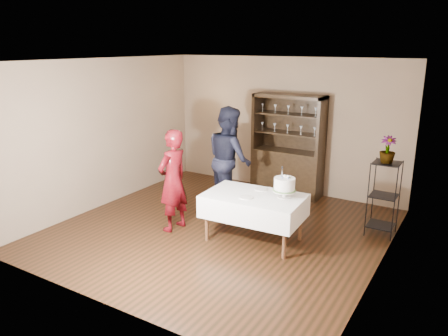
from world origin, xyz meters
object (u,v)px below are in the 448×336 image
Objects in this scene: plant_etagere at (384,196)px; potted_plant at (388,150)px; cake at (284,185)px; man at (229,159)px; cake_table at (254,206)px; woman at (173,180)px; china_hutch at (287,162)px.

plant_etagere is 2.90× the size of potted_plant.
cake is 1.69m from potted_plant.
man reaches higher than cake.
cake_table is 0.92× the size of woman.
china_hutch is 1.06× the size of man.
potted_plant reaches higher than plant_etagere.
china_hutch reaches higher than plant_etagere.
cake_table is 2.20m from potted_plant.
china_hutch is 2.33m from plant_etagere.
potted_plant is at bearing -27.51° from china_hutch.
china_hutch reaches higher than cake.
plant_etagere is at bearing -134.62° from man.
china_hutch is 1.47m from man.
cake_table is 3.19× the size of cake.
cake is at bearing -137.04° from plant_etagere.
woman is at bearing -108.53° from china_hutch.
plant_etagere reaches higher than cake_table.
plant_etagere is 0.78× the size of cake_table.
cake_table is 1.46m from man.
cake_table is at bearing 107.25° from woman.
cake is (0.88, -2.17, 0.27)m from china_hutch.
cake is (-1.20, -1.12, 0.28)m from plant_etagere.
potted_plant is (2.94, 1.52, 0.56)m from woman.
cake_table is at bearing -142.77° from potted_plant.
woman is 0.88× the size of man.
man is at bearing 149.55° from cake.
man is (-0.57, -1.33, 0.28)m from china_hutch.
man is 2.68m from potted_plant.
man is 4.58× the size of potted_plant.
potted_plant is (2.63, 0.25, 0.45)m from man.
china_hutch reaches higher than woman.
man is at bearing -113.08° from china_hutch.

